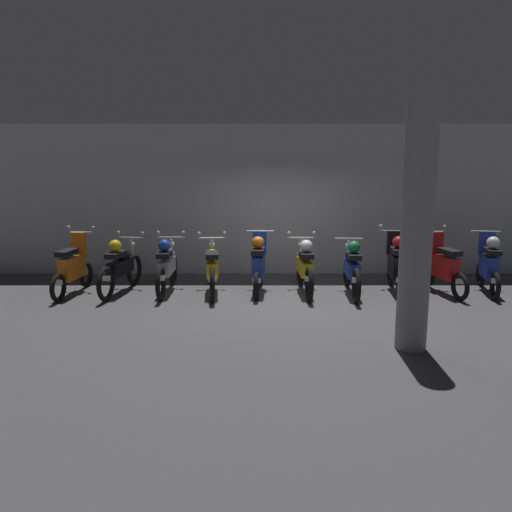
% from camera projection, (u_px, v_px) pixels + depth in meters
% --- Properties ---
extents(ground_plane, '(80.00, 80.00, 0.00)m').
position_uv_depth(ground_plane, '(281.00, 302.00, 9.37)').
color(ground_plane, '#424244').
extents(back_wall, '(16.17, 0.30, 3.38)m').
position_uv_depth(back_wall, '(276.00, 200.00, 11.54)').
color(back_wall, '#ADADB2').
rests_on(back_wall, ground).
extents(motorbike_slot_0, '(0.59, 1.68, 1.29)m').
position_uv_depth(motorbike_slot_0, '(71.00, 267.00, 9.84)').
color(motorbike_slot_0, black).
rests_on(motorbike_slot_0, ground).
extents(motorbike_slot_1, '(0.59, 1.94, 1.15)m').
position_uv_depth(motorbike_slot_1, '(119.00, 266.00, 9.95)').
color(motorbike_slot_1, black).
rests_on(motorbike_slot_1, ground).
extents(motorbike_slot_2, '(0.59, 1.95, 1.15)m').
position_uv_depth(motorbike_slot_2, '(165.00, 266.00, 9.99)').
color(motorbike_slot_2, black).
rests_on(motorbike_slot_2, ground).
extents(motorbike_slot_3, '(0.59, 1.95, 1.15)m').
position_uv_depth(motorbike_slot_3, '(210.00, 268.00, 9.93)').
color(motorbike_slot_3, black).
rests_on(motorbike_slot_3, ground).
extents(motorbike_slot_4, '(0.56, 1.68, 1.18)m').
position_uv_depth(motorbike_slot_4, '(257.00, 264.00, 9.99)').
color(motorbike_slot_4, black).
rests_on(motorbike_slot_4, ground).
extents(motorbike_slot_5, '(0.59, 1.95, 1.15)m').
position_uv_depth(motorbike_slot_5, '(303.00, 266.00, 9.95)').
color(motorbike_slot_5, black).
rests_on(motorbike_slot_5, ground).
extents(motorbike_slot_6, '(0.56, 1.95, 1.08)m').
position_uv_depth(motorbike_slot_6, '(350.00, 268.00, 9.84)').
color(motorbike_slot_6, black).
rests_on(motorbike_slot_6, ground).
extents(motorbike_slot_7, '(0.59, 1.68, 1.29)m').
position_uv_depth(motorbike_slot_7, '(394.00, 263.00, 10.03)').
color(motorbike_slot_7, black).
rests_on(motorbike_slot_7, ground).
extents(motorbike_slot_8, '(0.59, 1.66, 1.29)m').
position_uv_depth(motorbike_slot_8, '(440.00, 266.00, 9.94)').
color(motorbike_slot_8, black).
rests_on(motorbike_slot_8, ground).
extents(motorbike_slot_9, '(0.58, 1.67, 1.18)m').
position_uv_depth(motorbike_slot_9, '(486.00, 264.00, 9.98)').
color(motorbike_slot_9, black).
rests_on(motorbike_slot_9, ground).
extents(support_pillar, '(0.43, 0.43, 3.38)m').
position_uv_depth(support_pillar, '(415.00, 228.00, 6.74)').
color(support_pillar, gray).
rests_on(support_pillar, ground).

